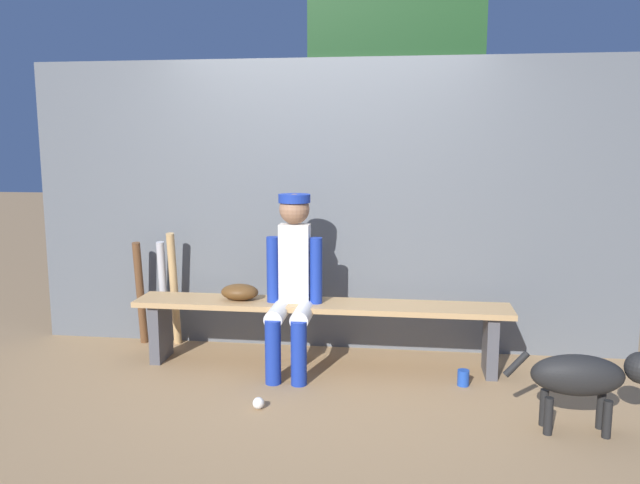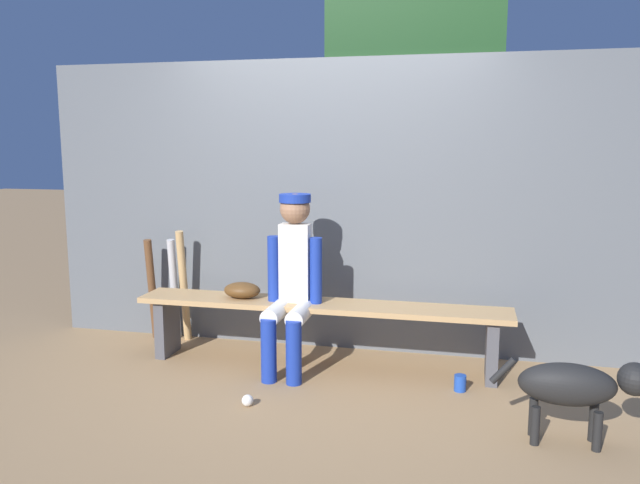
% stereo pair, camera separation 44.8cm
% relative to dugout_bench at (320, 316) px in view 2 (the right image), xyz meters
% --- Properties ---
extents(ground_plane, '(30.00, 30.00, 0.00)m').
position_rel_dugout_bench_xyz_m(ground_plane, '(0.00, 0.00, -0.38)').
color(ground_plane, '#9E7A51').
extents(chainlink_fence, '(4.81, 0.03, 2.29)m').
position_rel_dugout_bench_xyz_m(chainlink_fence, '(0.00, 0.48, 0.76)').
color(chainlink_fence, '#595E63').
rests_on(chainlink_fence, ground_plane).
extents(dugout_bench, '(2.76, 0.36, 0.49)m').
position_rel_dugout_bench_xyz_m(dugout_bench, '(0.00, 0.00, 0.00)').
color(dugout_bench, tan).
rests_on(dugout_bench, ground_plane).
extents(player_seated, '(0.41, 0.55, 1.29)m').
position_rel_dugout_bench_xyz_m(player_seated, '(-0.19, -0.11, 0.31)').
color(player_seated, silver).
rests_on(player_seated, ground_plane).
extents(baseball_glove, '(0.28, 0.20, 0.12)m').
position_rel_dugout_bench_xyz_m(baseball_glove, '(-0.60, 0.00, 0.16)').
color(baseball_glove, '#593819').
rests_on(baseball_glove, dugout_bench).
extents(bat_wood_tan, '(0.09, 0.20, 0.95)m').
position_rel_dugout_bench_xyz_m(bat_wood_tan, '(-1.24, 0.33, 0.09)').
color(bat_wood_tan, tan).
rests_on(bat_wood_tan, ground_plane).
extents(bat_aluminum_silver, '(0.08, 0.16, 0.86)m').
position_rel_dugout_bench_xyz_m(bat_aluminum_silver, '(-1.35, 0.37, 0.05)').
color(bat_aluminum_silver, '#B7B7BC').
rests_on(bat_aluminum_silver, ground_plane).
extents(bat_wood_dark, '(0.08, 0.17, 0.86)m').
position_rel_dugout_bench_xyz_m(bat_wood_dark, '(-1.52, 0.32, 0.05)').
color(bat_wood_dark, brown).
rests_on(bat_wood_dark, ground_plane).
extents(baseball, '(0.07, 0.07, 0.07)m').
position_rel_dugout_bench_xyz_m(baseball, '(-0.28, -0.81, -0.35)').
color(baseball, white).
rests_on(baseball, ground_plane).
extents(cup_on_ground, '(0.08, 0.08, 0.11)m').
position_rel_dugout_bench_xyz_m(cup_on_ground, '(1.02, -0.25, -0.33)').
color(cup_on_ground, '#1E47AD').
rests_on(cup_on_ground, ground_plane).
extents(cup_on_bench, '(0.08, 0.08, 0.11)m').
position_rel_dugout_bench_xyz_m(cup_on_bench, '(-0.29, 0.05, 0.16)').
color(cup_on_bench, silver).
rests_on(cup_on_bench, dugout_bench).
extents(scoreboard, '(1.91, 0.27, 3.47)m').
position_rel_dugout_bench_xyz_m(scoreboard, '(0.54, 1.63, 1.99)').
color(scoreboard, '#3F3F42').
rests_on(scoreboard, ground_plane).
extents(dog, '(0.84, 0.20, 0.49)m').
position_rel_dugout_bench_xyz_m(dog, '(1.65, -0.87, -0.05)').
color(dog, black).
rests_on(dog, ground_plane).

